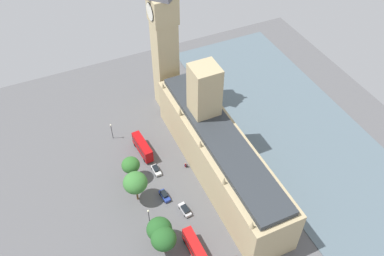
% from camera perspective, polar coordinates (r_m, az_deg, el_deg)
% --- Properties ---
extents(ground_plane, '(138.27, 138.27, 0.00)m').
position_cam_1_polar(ground_plane, '(123.19, 2.88, -6.58)').
color(ground_plane, '#565659').
extents(river_thames, '(40.24, 124.44, 0.25)m').
position_cam_1_polar(river_thames, '(137.28, 15.69, -1.70)').
color(river_thames, slate).
rests_on(river_thames, ground).
extents(parliament_building, '(13.67, 60.81, 31.70)m').
position_cam_1_polar(parliament_building, '(117.75, 3.62, -3.09)').
color(parliament_building, tan).
rests_on(parliament_building, ground).
extents(clock_tower, '(7.92, 7.92, 52.55)m').
position_cam_1_polar(clock_tower, '(129.85, -3.92, 12.66)').
color(clock_tower, tan).
rests_on(clock_tower, ground).
extents(double_decker_bus_near_tower, '(3.39, 10.67, 4.75)m').
position_cam_1_polar(double_decker_bus_near_tower, '(127.84, -6.90, -2.62)').
color(double_decker_bus_near_tower, '#B20C0F').
rests_on(double_decker_bus_near_tower, ground).
extents(car_white_far_end, '(2.00, 4.33, 1.74)m').
position_cam_1_polar(car_white_far_end, '(123.68, -5.02, -5.81)').
color(car_white_far_end, silver).
rests_on(car_white_far_end, ground).
extents(car_blue_opposite_hall, '(2.17, 4.55, 1.74)m').
position_cam_1_polar(car_blue_opposite_hall, '(117.80, -3.84, -9.34)').
color(car_blue_opposite_hall, navy).
rests_on(car_blue_opposite_hall, ground).
extents(car_silver_under_trees, '(2.35, 4.88, 1.74)m').
position_cam_1_polar(car_silver_under_trees, '(114.85, -0.99, -11.28)').
color(car_silver_under_trees, '#B7B7BC').
rests_on(car_silver_under_trees, ground).
extents(double_decker_bus_midblock, '(2.86, 10.56, 4.75)m').
position_cam_1_polar(double_decker_bus_midblock, '(106.81, 0.48, -16.40)').
color(double_decker_bus_midblock, red).
rests_on(double_decker_bus_midblock, ground).
extents(pedestrian_by_river_gate, '(0.70, 0.62, 1.72)m').
position_cam_1_polar(pedestrian_by_river_gate, '(124.56, -0.93, -5.17)').
color(pedestrian_by_river_gate, maroon).
rests_on(pedestrian_by_river_gate, ground).
extents(pedestrian_kerbside, '(0.59, 0.49, 1.64)m').
position_cam_1_polar(pedestrian_kerbside, '(124.43, -0.74, -5.26)').
color(pedestrian_kerbside, black).
rests_on(pedestrian_kerbside, ground).
extents(plane_tree_corner, '(6.41, 6.41, 9.05)m').
position_cam_1_polar(plane_tree_corner, '(104.09, -3.97, -15.14)').
color(plane_tree_corner, brown).
rests_on(plane_tree_corner, ground).
extents(plane_tree_leading, '(6.70, 6.70, 10.36)m').
position_cam_1_polar(plane_tree_leading, '(112.96, -7.90, -7.56)').
color(plane_tree_leading, brown).
rests_on(plane_tree_leading, ground).
extents(plane_tree_slot_10, '(5.28, 5.28, 8.35)m').
position_cam_1_polar(plane_tree_slot_10, '(118.94, -8.53, -5.13)').
color(plane_tree_slot_10, brown).
rests_on(plane_tree_slot_10, ground).
extents(plane_tree_slot_11, '(6.49, 6.49, 8.71)m').
position_cam_1_polar(plane_tree_slot_11, '(105.99, -4.58, -13.85)').
color(plane_tree_slot_11, brown).
rests_on(plane_tree_slot_11, ground).
extents(street_lamp_slot_12, '(0.56, 0.56, 6.90)m').
position_cam_1_polar(street_lamp_slot_12, '(109.85, -6.04, -11.94)').
color(street_lamp_slot_12, black).
rests_on(street_lamp_slot_12, ground).
extents(street_lamp_slot_13, '(0.56, 0.56, 6.20)m').
position_cam_1_polar(street_lamp_slot_13, '(132.53, -11.16, -0.09)').
color(street_lamp_slot_13, black).
rests_on(street_lamp_slot_13, ground).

